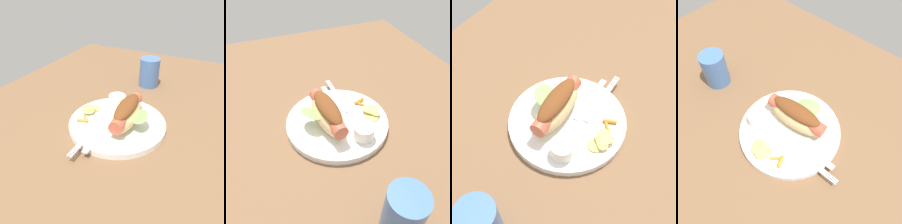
# 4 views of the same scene
# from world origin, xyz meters

# --- Properties ---
(ground_plane) EXTENTS (1.20, 0.90, 0.02)m
(ground_plane) POSITION_xyz_m (0.00, 0.00, -0.01)
(ground_plane) COLOR brown
(plate) EXTENTS (0.25, 0.25, 0.02)m
(plate) POSITION_xyz_m (-0.03, -0.01, 0.01)
(plate) COLOR white
(plate) RESTS_ON ground_plane
(hot_dog) EXTENTS (0.16, 0.10, 0.06)m
(hot_dog) POSITION_xyz_m (-0.02, -0.04, 0.05)
(hot_dog) COLOR #DBB77A
(hot_dog) RESTS_ON plate
(sauce_ramekin) EXTENTS (0.05, 0.05, 0.03)m
(sauce_ramekin) POSITION_xyz_m (0.05, 0.02, 0.03)
(sauce_ramekin) COLOR white
(sauce_ramekin) RESTS_ON plate
(fork) EXTENTS (0.15, 0.01, 0.00)m
(fork) POSITION_xyz_m (-0.11, 0.02, 0.02)
(fork) COLOR silver
(fork) RESTS_ON plate
(knife) EXTENTS (0.13, 0.02, 0.00)m
(knife) POSITION_xyz_m (-0.10, 0.00, 0.02)
(knife) COLOR silver
(knife) RESTS_ON plate
(chips_pile) EXTENTS (0.07, 0.06, 0.02)m
(chips_pile) POSITION_xyz_m (-0.01, 0.08, 0.02)
(chips_pile) COLOR #DACC66
(chips_pile) RESTS_ON plate
(carrot_garnish) EXTENTS (0.04, 0.03, 0.01)m
(carrot_garnish) POSITION_xyz_m (-0.06, 0.07, 0.02)
(carrot_garnish) COLOR orange
(carrot_garnish) RESTS_ON plate
(drinking_cup) EXTENTS (0.07, 0.07, 0.10)m
(drinking_cup) POSITION_xyz_m (0.25, -0.01, 0.05)
(drinking_cup) COLOR #4770B2
(drinking_cup) RESTS_ON ground_plane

